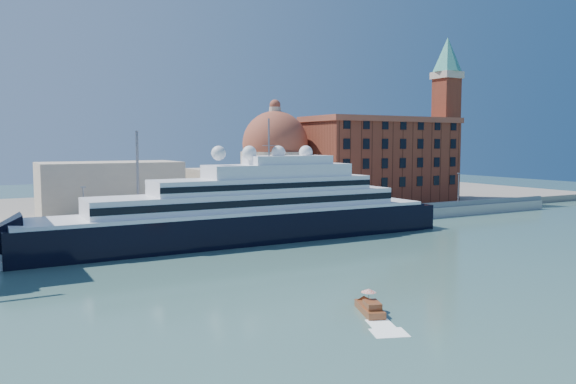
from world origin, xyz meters
TOP-DOWN VIEW (x-y plane):
  - ground at (0.00, 0.00)m, footprint 400.00×400.00m
  - quay at (0.00, 34.00)m, footprint 180.00×10.00m
  - land at (0.00, 75.00)m, footprint 260.00×72.00m
  - quay_fence at (0.00, 29.50)m, footprint 180.00×0.10m
  - superyacht at (-6.30, 23.00)m, footprint 89.24×12.37m
  - water_taxi at (-9.76, -24.01)m, footprint 3.72×5.89m
  - warehouse at (52.00, 52.00)m, footprint 43.00×19.00m
  - campanile at (76.00, 52.00)m, footprint 8.40×8.40m
  - church at (6.39, 57.72)m, footprint 66.00×18.00m
  - lamp_posts at (-12.67, 32.27)m, footprint 120.80×2.40m

SIDE VIEW (x-z plane):
  - ground at x=0.00m, z-range 0.00..0.00m
  - water_taxi at x=-9.76m, z-range -0.69..1.97m
  - land at x=0.00m, z-range 0.00..2.00m
  - quay at x=0.00m, z-range 0.00..2.50m
  - quay_fence at x=0.00m, z-range 2.50..3.70m
  - superyacht at x=-6.30m, z-range -8.73..17.94m
  - lamp_posts at x=-12.67m, z-range 0.84..18.84m
  - church at x=6.39m, z-range -1.84..23.66m
  - warehouse at x=52.00m, z-range 2.16..25.41m
  - campanile at x=76.00m, z-range 5.26..52.26m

